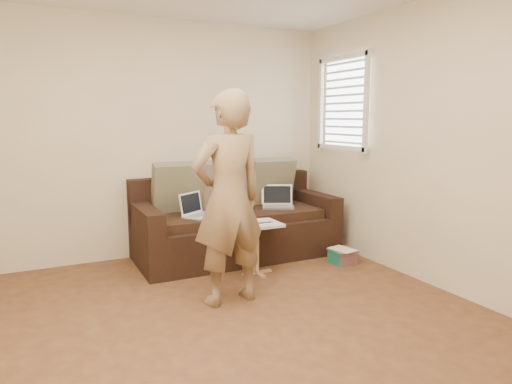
% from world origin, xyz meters
% --- Properties ---
extents(floor, '(4.50, 4.50, 0.00)m').
position_xyz_m(floor, '(0.00, 0.00, 0.00)').
color(floor, '#4F2E1D').
rests_on(floor, ground).
extents(wall_back, '(4.00, 0.00, 4.00)m').
position_xyz_m(wall_back, '(0.00, 2.25, 1.30)').
color(wall_back, beige).
rests_on(wall_back, ground).
extents(wall_right, '(0.00, 4.50, 4.50)m').
position_xyz_m(wall_right, '(2.00, 0.00, 1.30)').
color(wall_right, beige).
rests_on(wall_right, ground).
extents(window_blinds, '(0.12, 0.88, 1.08)m').
position_xyz_m(window_blinds, '(1.95, 1.50, 1.70)').
color(window_blinds, white).
rests_on(window_blinds, wall_right).
extents(sofa, '(2.20, 0.95, 0.85)m').
position_xyz_m(sofa, '(0.75, 1.77, 0.42)').
color(sofa, black).
rests_on(sofa, ground).
extents(pillow_left, '(0.55, 0.29, 0.57)m').
position_xyz_m(pillow_left, '(0.15, 1.99, 0.79)').
color(pillow_left, '#6C6D50').
rests_on(pillow_left, sofa).
extents(pillow_mid, '(0.55, 0.27, 0.57)m').
position_xyz_m(pillow_mid, '(0.70, 1.98, 0.79)').
color(pillow_mid, '#725A51').
rests_on(pillow_mid, sofa).
extents(pillow_right, '(0.55, 0.28, 0.57)m').
position_xyz_m(pillow_right, '(1.30, 2.00, 0.79)').
color(pillow_right, '#6C6D50').
rests_on(pillow_right, sofa).
extents(laptop_silver, '(0.44, 0.39, 0.24)m').
position_xyz_m(laptop_silver, '(1.24, 1.72, 0.52)').
color(laptop_silver, '#B7BABC').
rests_on(laptop_silver, sofa).
extents(laptop_white, '(0.42, 0.40, 0.25)m').
position_xyz_m(laptop_white, '(0.29, 1.67, 0.52)').
color(laptop_white, white).
rests_on(laptop_white, sofa).
extents(person, '(0.69, 0.50, 1.77)m').
position_xyz_m(person, '(0.16, 0.61, 0.88)').
color(person, olive).
rests_on(person, ground).
extents(side_table, '(0.47, 0.33, 0.51)m').
position_xyz_m(side_table, '(0.69, 1.15, 0.26)').
color(side_table, silver).
rests_on(side_table, ground).
extents(drinking_glass, '(0.07, 0.07, 0.12)m').
position_xyz_m(drinking_glass, '(0.57, 1.23, 0.57)').
color(drinking_glass, silver).
rests_on(drinking_glass, side_table).
extents(scissors, '(0.20, 0.14, 0.02)m').
position_xyz_m(scissors, '(0.75, 1.11, 0.52)').
color(scissors, silver).
rests_on(scissors, side_table).
extents(paper_on_table, '(0.25, 0.33, 0.00)m').
position_xyz_m(paper_on_table, '(0.79, 1.18, 0.51)').
color(paper_on_table, white).
rests_on(paper_on_table, side_table).
extents(striped_box, '(0.25, 0.25, 0.16)m').
position_xyz_m(striped_box, '(1.65, 1.04, 0.08)').
color(striped_box, red).
rests_on(striped_box, ground).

